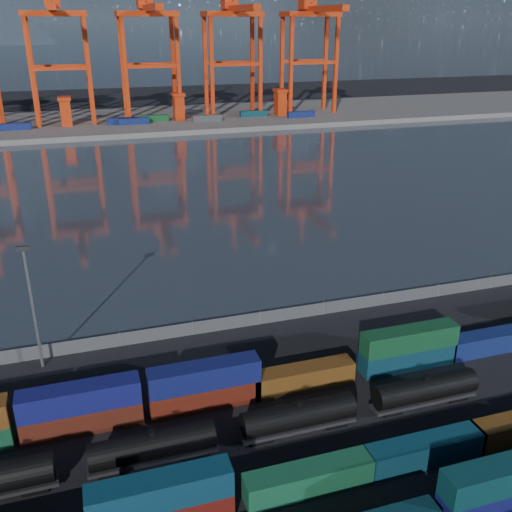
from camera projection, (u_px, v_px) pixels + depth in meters
name	position (u px, v px, depth m)	size (l,w,h in m)	color
ground	(344.00, 452.00, 58.58)	(700.00, 700.00, 0.00)	black
harbor_water	(171.00, 187.00, 150.98)	(700.00, 700.00, 0.00)	#2A333D
far_quay	(129.00, 121.00, 243.00)	(700.00, 70.00, 2.00)	#514F4C
container_row_mid	(368.00, 462.00, 55.04)	(141.53, 2.54, 5.40)	#3E4044
container_row_north	(214.00, 386.00, 65.10)	(141.45, 2.59, 5.51)	navy
tanker_string	(71.00, 464.00, 54.29)	(90.43, 2.78, 3.97)	black
waterfront_fence	(260.00, 318.00, 82.84)	(160.12, 0.12, 2.20)	#595B5E
yard_light_mast	(32.00, 302.00, 69.52)	(1.60, 0.40, 16.60)	slate
gantry_cranes	(103.00, 27.00, 220.74)	(198.99, 46.05, 62.36)	red
quay_containers	(104.00, 122.00, 226.25)	(172.58, 10.99, 2.60)	navy
straddle_carriers	(124.00, 108.00, 230.88)	(140.00, 7.00, 11.10)	red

